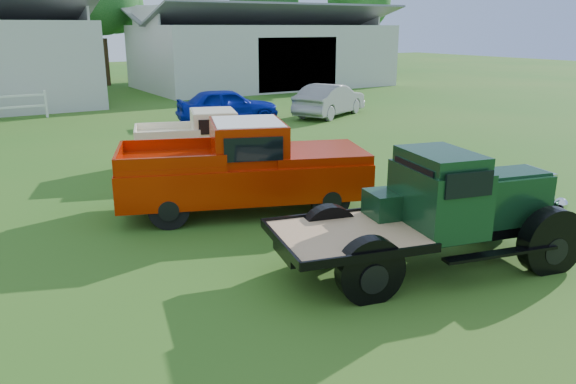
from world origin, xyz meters
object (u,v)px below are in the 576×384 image
misc_car_blue (228,105)px  misc_car_grey (330,100)px  vintage_flatbed (432,211)px  white_pickup (211,140)px  red_pickup (243,166)px

misc_car_blue → misc_car_grey: size_ratio=0.97×
vintage_flatbed → misc_car_grey: size_ratio=1.15×
white_pickup → misc_car_grey: (8.59, 6.16, -0.09)m
red_pickup → white_pickup: red_pickup is taller
red_pickup → misc_car_blue: size_ratio=1.30×
misc_car_grey → misc_car_blue: bearing=54.0°
red_pickup → misc_car_grey: bearing=66.8°
red_pickup → misc_car_blue: (4.84, 10.94, -0.28)m
vintage_flatbed → misc_car_blue: vintage_flatbed is taller
vintage_flatbed → misc_car_grey: (8.35, 14.57, -0.28)m
vintage_flatbed → red_pickup: red_pickup is taller
white_pickup → vintage_flatbed: bearing=-70.2°
vintage_flatbed → misc_car_blue: (3.58, 15.31, -0.28)m
red_pickup → white_pickup: 4.17m
white_pickup → misc_car_grey: bearing=53.8°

